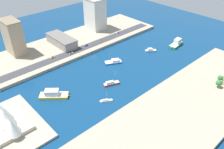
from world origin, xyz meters
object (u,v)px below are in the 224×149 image
object	(u,v)px
ferry_green_doubledeck	(176,43)
tugboat_red	(111,83)
hatchback_blue	(86,45)
traffic_light_waterfront	(101,41)
catamaran_blue	(114,62)
van_white	(118,33)
taxi_yellow_cab	(52,57)
opera_landmark	(5,119)
apartment_midrise_tan	(13,37)
hotel_broad_white	(95,14)
sedan_silver	(71,53)
yacht_sleek_gray	(151,50)
ferry_yellow_fast	(53,94)
carpark_squat_concrete	(62,41)
sailboat_small_white	(106,101)

from	to	relation	value
ferry_green_doubledeck	tugboat_red	xyz separation A→B (m)	(-5.88, 114.49, -1.45)
hatchback_blue	traffic_light_waterfront	xyz separation A→B (m)	(-9.01, -16.36, 3.42)
ferry_green_doubledeck	catamaran_blue	xyz separation A→B (m)	(21.87, 85.19, -1.41)
van_white	taxi_yellow_cab	size ratio (longest dim) A/B	0.93
van_white	opera_landmark	bearing A→B (deg)	110.33
taxi_yellow_cab	catamaran_blue	bearing A→B (deg)	-136.73
apartment_midrise_tan	opera_landmark	xyz separation A→B (m)	(-104.52, 53.72, -13.01)
catamaran_blue	van_white	bearing A→B (deg)	-47.27
taxi_yellow_cab	opera_landmark	world-z (taller)	opera_landmark
catamaran_blue	taxi_yellow_cab	size ratio (longest dim) A/B	4.05
hotel_broad_white	traffic_light_waterfront	bearing A→B (deg)	148.40
tugboat_red	sedan_silver	world-z (taller)	sedan_silver
taxi_yellow_cab	yacht_sleek_gray	bearing A→B (deg)	-121.62
tugboat_red	opera_landmark	world-z (taller)	opera_landmark
ferry_green_doubledeck	opera_landmark	distance (m)	208.47
van_white	taxi_yellow_cab	world-z (taller)	taxi_yellow_cab
traffic_light_waterfront	opera_landmark	world-z (taller)	opera_landmark
ferry_yellow_fast	opera_landmark	distance (m)	45.67
catamaran_blue	taxi_yellow_cab	xyz separation A→B (m)	(49.22, 46.33, 2.57)
sedan_silver	traffic_light_waterfront	world-z (taller)	traffic_light_waterfront
catamaran_blue	tugboat_red	xyz separation A→B (m)	(-27.75, 29.30, -0.04)
van_white	sedan_silver	size ratio (longest dim) A/B	0.95
catamaran_blue	hatchback_blue	distance (m)	47.71
tugboat_red	carpark_squat_concrete	xyz separation A→B (m)	(97.89, -8.62, 7.12)
carpark_squat_concrete	opera_landmark	size ratio (longest dim) A/B	1.08
ferry_yellow_fast	hatchback_blue	size ratio (longest dim) A/B	5.01
ferry_yellow_fast	ferry_green_doubledeck	bearing A→B (deg)	-95.24
hotel_broad_white	opera_landmark	bearing A→B (deg)	120.82
apartment_midrise_tan	taxi_yellow_cab	size ratio (longest dim) A/B	7.95
catamaran_blue	tugboat_red	distance (m)	40.36
catamaran_blue	opera_landmark	size ratio (longest dim) A/B	0.47
tugboat_red	hotel_broad_white	world-z (taller)	hotel_broad_white
ferry_yellow_fast	traffic_light_waterfront	distance (m)	104.86
ferry_green_doubledeck	van_white	size ratio (longest dim) A/B	5.38
carpark_squat_concrete	taxi_yellow_cab	world-z (taller)	carpark_squat_concrete
sedan_silver	hatchback_blue	bearing A→B (deg)	-80.04
ferry_yellow_fast	traffic_light_waterfront	world-z (taller)	traffic_light_waterfront
yacht_sleek_gray	taxi_yellow_cab	xyz separation A→B (m)	(59.39, 96.45, 2.61)
sailboat_small_white	hotel_broad_white	world-z (taller)	hotel_broad_white
van_white	apartment_midrise_tan	bearing A→B (deg)	72.19
catamaran_blue	opera_landmark	distance (m)	124.44
carpark_squat_concrete	sailboat_small_white	bearing A→B (deg)	165.91
ferry_yellow_fast	apartment_midrise_tan	distance (m)	97.52
ferry_yellow_fast	sedan_silver	size ratio (longest dim) A/B	5.13
opera_landmark	sailboat_small_white	bearing A→B (deg)	-109.86
sedan_silver	traffic_light_waterfront	size ratio (longest dim) A/B	0.73
ferry_green_doubledeck	hatchback_blue	size ratio (longest dim) A/B	4.97
taxi_yellow_cab	opera_landmark	xyz separation A→B (m)	(-65.54, 76.77, 5.42)
catamaran_blue	carpark_squat_concrete	bearing A→B (deg)	16.43
apartment_midrise_tan	opera_landmark	size ratio (longest dim) A/B	0.93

